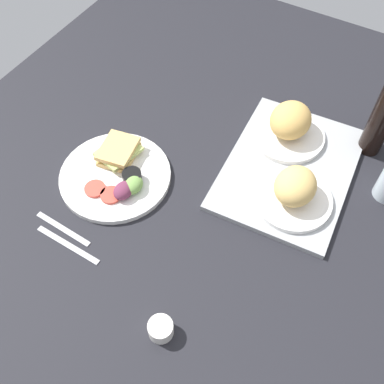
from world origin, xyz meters
TOP-DOWN VIEW (x-y plane):
  - ground_plane at (0.00, 0.00)cm, footprint 190.00×150.00cm
  - serving_tray at (-20.22, 21.12)cm, footprint 47.21×36.09cm
  - bread_plate_near at (-30.75, 15.89)cm, footprint 21.17×21.17cm
  - bread_plate_far at (-10.51, 25.85)cm, footprint 20.34×20.34cm
  - plate_with_salad at (5.25, -18.55)cm, footprint 30.29×30.29cm
  - soda_bottle at (-39.31, 37.75)cm, footprint 6.40×6.40cm
  - espresso_cup at (35.58, 14.60)cm, footprint 5.60×5.60cm
  - fork at (25.90, -20.95)cm, footprint 2.13×17.04cm
  - knife at (28.90, -16.95)cm, footprint 1.79×19.02cm

SIDE VIEW (x-z plane):
  - ground_plane at x=0.00cm, z-range -3.00..0.00cm
  - fork at x=25.90cm, z-range 0.00..0.50cm
  - knife at x=28.90cm, z-range 0.00..0.50cm
  - serving_tray at x=-20.22cm, z-range 0.00..1.60cm
  - plate_with_salad at x=5.25cm, z-range -1.06..4.34cm
  - espresso_cup at x=35.58cm, z-range 0.00..4.00cm
  - bread_plate_far at x=-10.51cm, z-range 0.59..10.29cm
  - bread_plate_near at x=-30.75cm, z-range 0.65..11.03cm
  - soda_bottle at x=-39.31cm, z-range 0.00..23.49cm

